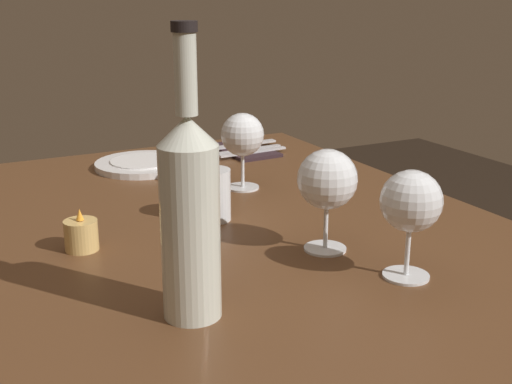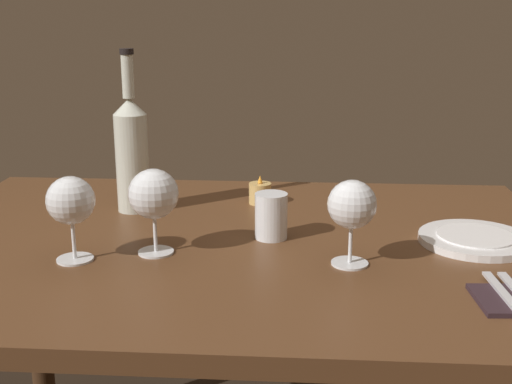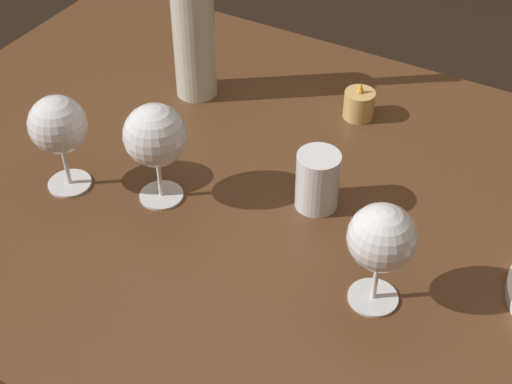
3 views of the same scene
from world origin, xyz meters
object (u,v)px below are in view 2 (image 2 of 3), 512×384
object	(u,v)px
wine_glass_centre	(71,202)
wine_bottle	(132,151)
dinner_plate	(475,239)
wine_glass_left	(154,196)
water_tumbler	(271,218)
wine_glass_right	(352,206)
fork_outer	(505,295)
votive_candle	(260,194)

from	to	relation	value
wine_glass_centre	wine_bottle	world-z (taller)	wine_bottle
wine_glass_centre	dinner_plate	world-z (taller)	wine_glass_centre
wine_glass_left	water_tumbler	bearing A→B (deg)	25.24
wine_glass_right	fork_outer	distance (m)	0.29
wine_bottle	dinner_plate	distance (m)	0.74
wine_glass_right	wine_glass_centre	xyz separation A→B (m)	(-0.49, -0.01, 0.00)
wine_glass_left	fork_outer	xyz separation A→B (m)	(0.58, -0.17, -0.10)
wine_glass_right	dinner_plate	xyz separation A→B (m)	(0.25, 0.13, -0.10)
wine_glass_right	fork_outer	size ratio (longest dim) A/B	0.85
wine_glass_right	wine_glass_centre	size ratio (longest dim) A/B	0.99
dinner_plate	fork_outer	size ratio (longest dim) A/B	1.20
wine_glass_left	dinner_plate	bearing A→B (deg)	9.05
dinner_plate	fork_outer	world-z (taller)	dinner_plate
wine_glass_right	water_tumbler	size ratio (longest dim) A/B	1.70
wine_glass_centre	fork_outer	size ratio (longest dim) A/B	0.86
fork_outer	dinner_plate	bearing A→B (deg)	85.64
wine_glass_centre	wine_bottle	xyz separation A→B (m)	(0.03, 0.31, 0.03)
fork_outer	wine_glass_right	bearing A→B (deg)	148.73
votive_candle	fork_outer	size ratio (longest dim) A/B	0.37
votive_candle	wine_glass_right	bearing A→B (deg)	-63.56
wine_glass_left	wine_glass_right	size ratio (longest dim) A/B	1.04
wine_glass_left	votive_candle	size ratio (longest dim) A/B	2.39
wine_glass_centre	water_tumbler	bearing A→B (deg)	22.62
wine_glass_right	fork_outer	world-z (taller)	wine_glass_right
votive_candle	wine_glass_left	bearing A→B (deg)	-117.17
wine_glass_right	water_tumbler	world-z (taller)	wine_glass_right
wine_glass_right	dinner_plate	distance (m)	0.30
wine_glass_centre	wine_bottle	bearing A→B (deg)	84.15
wine_glass_left	votive_candle	xyz separation A→B (m)	(0.17, 0.34, -0.09)
dinner_plate	fork_outer	bearing A→B (deg)	-94.36
wine_bottle	votive_candle	size ratio (longest dim) A/B	5.31
wine_glass_left	wine_glass_centre	distance (m)	0.15
wine_glass_left	water_tumbler	size ratio (longest dim) A/B	1.76
wine_glass_centre	votive_candle	xyz separation A→B (m)	(0.31, 0.38, -0.09)
wine_glass_right	wine_bottle	xyz separation A→B (m)	(-0.46, 0.29, 0.03)
dinner_plate	water_tumbler	bearing A→B (deg)	179.66
fork_outer	wine_glass_left	bearing A→B (deg)	163.71
water_tumbler	wine_glass_centre	bearing A→B (deg)	-157.38
wine_glass_left	fork_outer	world-z (taller)	wine_glass_left
wine_bottle	fork_outer	world-z (taller)	wine_bottle
dinner_plate	fork_outer	xyz separation A→B (m)	(-0.02, -0.27, 0.00)
wine_glass_centre	wine_glass_right	bearing A→B (deg)	1.67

